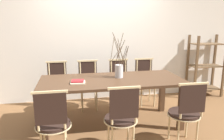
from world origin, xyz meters
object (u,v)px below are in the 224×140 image
Objects in this scene: dining_table at (112,85)px; vase_centerpiece at (119,70)px; chair_far_center at (120,81)px; book_stack at (78,82)px; chair_near_center at (186,111)px; shelving_rack at (205,66)px.

vase_centerpiece reaches higher than dining_table.
chair_far_center reaches higher than book_stack.
vase_centerpiece reaches higher than chair_near_center.
book_stack is at bearing -163.27° from vase_centerpiece.
chair_near_center is at bearing -25.93° from book_stack.
vase_centerpiece is at bearing 34.31° from dining_table.
chair_far_center is at bearing 76.53° from vase_centerpiece.
dining_table is 2.43× the size of chair_near_center.
vase_centerpiece is 2.41m from shelving_rack.
shelving_rack reaches higher than dining_table.
dining_table is 10.10× the size of book_stack.
vase_centerpiece is at bearing -156.40° from shelving_rack.
vase_centerpiece reaches higher than chair_far_center.
chair_far_center is (-0.56, 1.58, 0.00)m from chair_near_center.
vase_centerpiece reaches higher than book_stack.
chair_near_center reaches higher than book_stack.
chair_near_center reaches higher than dining_table.
chair_far_center is at bearing 47.01° from book_stack.
chair_far_center reaches higher than dining_table.
shelving_rack reaches higher than book_stack.
vase_centerpiece is 0.54× the size of shelving_rack.
book_stack is at bearing -168.35° from dining_table.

